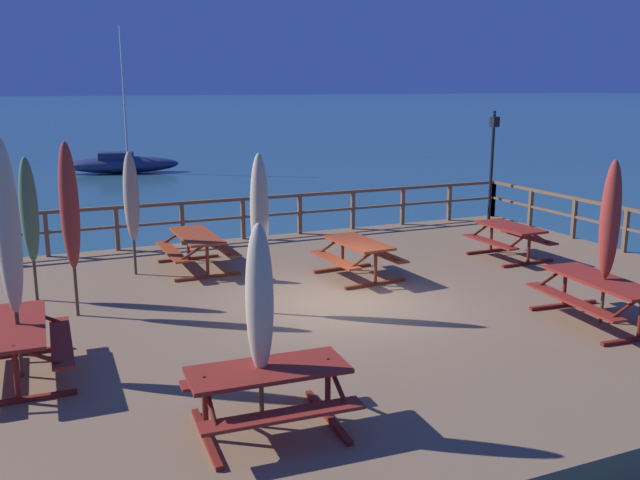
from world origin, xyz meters
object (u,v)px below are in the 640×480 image
object	(u,v)px
picnic_table_back_right	(601,291)
patio_umbrella_tall_back_left	(29,211)
sailboat_distant	(122,164)
patio_umbrella_tall_back_right	(259,213)
patio_umbrella_short_mid	(69,207)
picnic_table_mid_left	(358,251)
picnic_table_front_right	(197,244)
picnic_table_mid_centre	(510,235)
patio_umbrella_short_front	(260,300)
lamp_post_hooked	(493,150)
patio_umbrella_tall_mid_left	(131,197)
picnic_table_mid_right	(268,385)
patio_umbrella_tall_front	(8,229)
picnic_table_front_left	(17,338)
patio_umbrella_short_back	(610,221)

from	to	relation	value
picnic_table_back_right	patio_umbrella_tall_back_left	distance (m)	10.14
patio_umbrella_tall_back_left	sailboat_distant	xyz separation A→B (m)	(5.04, 25.28, -1.96)
patio_umbrella_tall_back_right	sailboat_distant	distance (m)	27.77
patio_umbrella_tall_back_left	patio_umbrella_short_mid	bearing A→B (deg)	-63.25
patio_umbrella_tall_back_right	picnic_table_mid_left	bearing A→B (deg)	28.09
picnic_table_front_right	sailboat_distant	distance (m)	24.32
picnic_table_mid_centre	patio_umbrella_short_front	distance (m)	9.62
lamp_post_hooked	patio_umbrella_tall_mid_left	bearing A→B (deg)	-170.72
picnic_table_mid_right	patio_umbrella_tall_back_right	distance (m)	4.42
patio_umbrella_tall_front	lamp_post_hooked	distance (m)	14.24
patio_umbrella_tall_back_right	patio_umbrella_short_front	bearing A→B (deg)	-108.73
picnic_table_front_right	picnic_table_mid_centre	distance (m)	7.12
picnic_table_mid_right	patio_umbrella_short_mid	bearing A→B (deg)	108.11
patio_umbrella_tall_back_right	patio_umbrella_tall_mid_left	bearing A→B (deg)	115.02
picnic_table_front_left	lamp_post_hooked	bearing A→B (deg)	26.88
patio_umbrella_tall_mid_left	sailboat_distant	size ratio (longest dim) A/B	0.34
patio_umbrella_short_mid	picnic_table_mid_right	bearing A→B (deg)	-71.89
picnic_table_front_right	patio_umbrella_short_front	bearing A→B (deg)	-98.03
picnic_table_mid_centre	patio_umbrella_tall_back_left	world-z (taller)	patio_umbrella_tall_back_left
picnic_table_mid_centre	patio_umbrella_tall_back_left	distance (m)	10.25
picnic_table_back_right	patio_umbrella_tall_front	world-z (taller)	patio_umbrella_tall_front
picnic_table_mid_left	patio_umbrella_short_back	xyz separation A→B (m)	(2.49, -4.18, 1.20)
patio_umbrella_tall_mid_left	patio_umbrella_short_front	distance (m)	7.44
picnic_table_mid_right	patio_umbrella_short_back	bearing A→B (deg)	11.11
picnic_table_front_right	patio_umbrella_tall_front	xyz separation A→B (m)	(-3.60, -4.69, 1.52)
patio_umbrella_tall_mid_left	patio_umbrella_tall_front	world-z (taller)	patio_umbrella_tall_front
lamp_post_hooked	picnic_table_mid_centre	bearing A→B (deg)	-121.12
picnic_table_back_right	lamp_post_hooked	distance (m)	8.91
patio_umbrella_short_mid	picnic_table_front_right	bearing A→B (deg)	40.30
picnic_table_front_left	patio_umbrella_tall_back_left	world-z (taller)	patio_umbrella_tall_back_left
picnic_table_mid_left	patio_umbrella_tall_mid_left	distance (m)	4.84
lamp_post_hooked	sailboat_distant	size ratio (longest dim) A/B	0.41
patio_umbrella_short_mid	patio_umbrella_tall_back_right	world-z (taller)	patio_umbrella_short_mid
patio_umbrella_short_front	sailboat_distant	size ratio (longest dim) A/B	0.32
patio_umbrella_tall_back_right	patio_umbrella_short_front	xyz separation A→B (m)	(-1.34, -3.96, -0.23)
picnic_table_front_right	patio_umbrella_short_mid	bearing A→B (deg)	-139.70
patio_umbrella_tall_mid_left	patio_umbrella_short_front	bearing A→B (deg)	-87.85
patio_umbrella_tall_front	picnic_table_back_right	bearing A→B (deg)	-9.46
picnic_table_mid_centre	picnic_table_back_right	world-z (taller)	same
patio_umbrella_tall_back_left	picnic_table_mid_right	bearing A→B (deg)	-70.14
patio_umbrella_short_front	lamp_post_hooked	size ratio (longest dim) A/B	0.77
picnic_table_mid_left	patio_umbrella_tall_back_left	bearing A→B (deg)	170.97
patio_umbrella_tall_mid_left	picnic_table_mid_left	bearing A→B (deg)	-26.25
picnic_table_back_right	patio_umbrella_short_back	distance (m)	1.19
picnic_table_front_left	picnic_table_mid_centre	bearing A→B (deg)	14.57
picnic_table_front_right	picnic_table_back_right	world-z (taller)	same
picnic_table_mid_right	patio_umbrella_tall_mid_left	world-z (taller)	patio_umbrella_tall_mid_left
patio_umbrella_tall_front	patio_umbrella_tall_back_right	size ratio (longest dim) A/B	1.16
picnic_table_mid_left	patio_umbrella_short_mid	bearing A→B (deg)	-177.45
picnic_table_back_right	patio_umbrella_tall_mid_left	size ratio (longest dim) A/B	0.88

